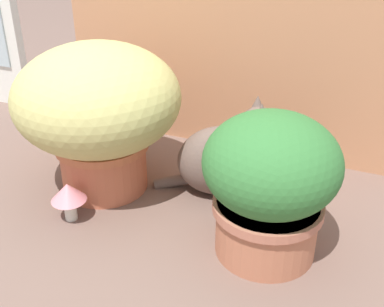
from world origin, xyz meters
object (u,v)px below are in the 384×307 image
(leafy_planter, at_px, (270,182))
(mushroom_ornament_pink, at_px, (68,194))
(cat, at_px, (226,157))
(grass_planter, at_px, (98,108))

(leafy_planter, relative_size, mushroom_ornament_pink, 3.26)
(cat, bearing_deg, mushroom_ornament_pink, -139.19)
(cat, bearing_deg, leafy_planter, -50.03)
(grass_planter, relative_size, mushroom_ornament_pink, 4.17)
(grass_planter, relative_size, cat, 1.27)
(leafy_planter, xyz_separation_m, mushroom_ornament_pink, (-0.55, -0.08, -0.12))
(leafy_planter, height_order, mushroom_ornament_pink, leafy_planter)
(grass_planter, relative_size, leafy_planter, 1.28)
(cat, distance_m, mushroom_ornament_pink, 0.47)
(leafy_planter, relative_size, cat, 1.00)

